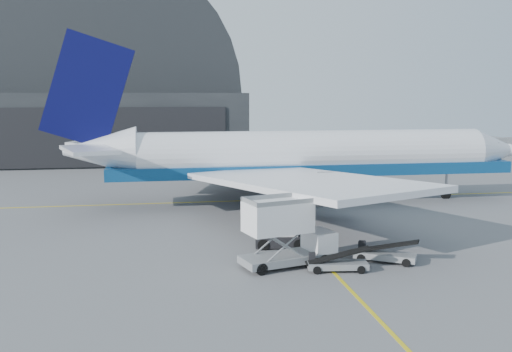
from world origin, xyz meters
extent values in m
plane|color=#565659|center=(0.00, 0.00, 0.00)|extent=(200.00, 200.00, 0.00)
cube|color=gold|center=(0.00, 20.00, 0.01)|extent=(80.00, 0.25, 0.02)
cube|color=gold|center=(0.00, -2.00, 0.01)|extent=(0.25, 40.00, 0.02)
cube|color=black|center=(-22.00, 65.00, 6.00)|extent=(50.00, 28.00, 12.00)
cube|color=black|center=(-22.00, 50.90, 5.00)|extent=(42.00, 0.40, 9.50)
cube|color=black|center=(38.00, 72.00, 0.00)|extent=(14.00, 8.00, 4.00)
cube|color=gray|center=(55.00, 68.00, 0.00)|extent=(8.00, 6.00, 2.80)
cylinder|color=white|center=(5.01, 17.66, 5.45)|extent=(37.74, 5.03, 5.03)
cone|color=white|center=(26.19, 17.66, 5.45)|extent=(4.61, 5.03, 5.03)
sphere|color=white|center=(28.28, 17.66, 5.45)|extent=(1.47, 1.47, 1.47)
cone|color=white|center=(-17.53, 17.66, 6.08)|extent=(7.34, 5.03, 5.03)
cube|color=black|center=(24.93, 17.66, 6.08)|extent=(2.73, 2.31, 0.73)
cube|color=navy|center=(5.01, 17.66, 3.83)|extent=(44.04, 5.09, 1.26)
cube|color=white|center=(0.81, 5.08, 4.40)|extent=(19.33, 25.71, 1.53)
cube|color=white|center=(0.81, 30.24, 4.40)|extent=(19.33, 25.71, 1.53)
cube|color=white|center=(-18.06, 12.94, 6.71)|extent=(6.42, 8.77, 0.37)
cube|color=white|center=(-18.06, 22.38, 6.71)|extent=(6.42, 8.77, 0.37)
cube|color=#08093C|center=(-18.58, 17.66, 12.27)|extent=(9.72, 0.52, 12.08)
cylinder|color=gray|center=(3.96, 9.27, 2.73)|extent=(5.45, 2.83, 2.83)
cylinder|color=gray|center=(3.96, 26.05, 2.73)|extent=(5.45, 2.83, 2.83)
cylinder|color=#A5A5AA|center=(20.73, 17.66, 1.47)|extent=(0.29, 0.29, 2.94)
cylinder|color=black|center=(20.73, 17.66, 0.47)|extent=(1.15, 0.37, 1.15)
cylinder|color=black|center=(2.91, 14.31, 0.58)|extent=(1.36, 0.47, 1.36)
cylinder|color=black|center=(2.91, 21.02, 0.58)|extent=(1.36, 0.47, 1.36)
cube|color=gray|center=(-2.90, -4.59, 0.58)|extent=(6.75, 4.17, 0.52)
cube|color=silver|center=(-0.27, -3.83, 1.42)|extent=(2.29, 2.79, 1.68)
cube|color=black|center=(0.48, -3.61, 1.68)|extent=(0.64, 1.94, 0.94)
cube|color=silver|center=(-3.50, -4.76, 3.57)|extent=(4.97, 3.75, 2.10)
cylinder|color=black|center=(-0.27, -4.97, 0.42)|extent=(0.89, 0.54, 0.84)
cylinder|color=black|center=(-0.88, -2.86, 0.42)|extent=(0.89, 0.54, 0.84)
cylinder|color=black|center=(-4.91, -6.32, 0.42)|extent=(0.89, 0.54, 0.84)
cylinder|color=black|center=(-5.52, -4.20, 0.42)|extent=(0.89, 0.54, 0.84)
cube|color=black|center=(-2.19, 0.49, 0.54)|extent=(4.25, 2.76, 0.89)
cube|color=silver|center=(-1.60, 0.40, 1.34)|extent=(1.64, 1.97, 0.89)
cylinder|color=black|center=(-0.97, -0.70, 0.40)|extent=(0.93, 0.48, 0.89)
cylinder|color=black|center=(-0.67, 1.25, 0.40)|extent=(0.93, 0.48, 0.89)
cylinder|color=black|center=(-3.71, -0.27, 0.40)|extent=(0.93, 0.48, 0.89)
cylinder|color=black|center=(-3.41, 1.68, 0.40)|extent=(0.93, 0.48, 0.89)
cube|color=gray|center=(0.35, -6.25, 0.42)|extent=(4.22, 1.90, 0.42)
cube|color=black|center=(0.35, -6.25, 1.06)|extent=(4.42, 1.48, 1.18)
cube|color=black|center=(-1.23, -5.54, 0.88)|extent=(0.51, 0.43, 0.56)
cylinder|color=black|center=(1.74, -7.09, 0.28)|extent=(0.58, 0.30, 0.56)
cylinder|color=black|center=(1.90, -5.80, 0.28)|extent=(0.58, 0.30, 0.56)
cylinder|color=black|center=(-1.20, -6.71, 0.28)|extent=(0.58, 0.30, 0.56)
cylinder|color=black|center=(-1.03, -5.42, 0.28)|extent=(0.58, 0.30, 0.56)
cube|color=gray|center=(4.36, -4.76, 0.44)|extent=(4.47, 3.48, 0.44)
cube|color=black|center=(4.36, -4.76, 1.13)|extent=(4.46, 3.20, 1.26)
cube|color=black|center=(3.11, -3.39, 0.93)|extent=(0.62, 0.59, 0.59)
cylinder|color=black|center=(5.36, -6.15, 0.30)|extent=(0.63, 0.51, 0.59)
cylinder|color=black|center=(6.06, -4.97, 0.30)|extent=(0.63, 0.51, 0.59)
cylinder|color=black|center=(2.65, -4.54, 0.30)|extent=(0.63, 0.51, 0.59)
cylinder|color=black|center=(3.36, -3.36, 0.30)|extent=(0.63, 0.51, 0.59)
cube|color=#DA3D06|center=(-1.26, -0.11, 0.01)|extent=(0.35, 0.35, 0.03)
cone|color=#DA3D06|center=(-1.26, -0.11, 0.25)|extent=(0.35, 0.35, 0.50)
camera|label=1|loc=(-11.16, -42.28, 12.00)|focal=40.00mm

